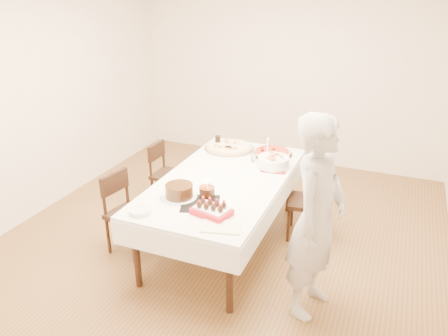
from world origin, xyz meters
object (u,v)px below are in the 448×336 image
at_px(dining_table, 224,211).
at_px(chair_right_savory, 307,202).
at_px(layer_cake, 179,191).
at_px(chair_left_dessert, 130,214).
at_px(birthday_cake, 207,188).
at_px(pasta_bowl, 273,162).
at_px(pizza_pepperoni, 272,153).
at_px(person, 317,218).
at_px(strawberry_box, 212,210).
at_px(cola_glass, 218,141).
at_px(pizza_white, 229,147).
at_px(taper_candle, 267,150).
at_px(chair_left_savory, 169,175).

height_order(dining_table, chair_right_savory, chair_right_savory).
relative_size(chair_right_savory, layer_cake, 2.57).
height_order(chair_left_dessert, birthday_cake, birthday_cake).
height_order(chair_right_savory, pasta_bowl, pasta_bowl).
distance_m(pizza_pepperoni, pasta_bowl, 0.36).
height_order(person, strawberry_box, person).
bearing_deg(cola_glass, chair_left_dessert, -106.57).
bearing_deg(pizza_white, birthday_cake, -77.69).
bearing_deg(pizza_white, dining_table, -71.88).
relative_size(pasta_bowl, taper_candle, 1.20).
height_order(cola_glass, birthday_cake, birthday_cake).
distance_m(dining_table, pizza_white, 0.89).
bearing_deg(layer_cake, dining_table, 68.56).
bearing_deg(person, chair_right_savory, 26.74).
distance_m(pizza_pepperoni, cola_glass, 0.68).
distance_m(chair_left_dessert, pasta_bowl, 1.55).
height_order(chair_left_dessert, pizza_white, chair_left_dessert).
bearing_deg(pizza_white, chair_left_savory, -163.38).
bearing_deg(dining_table, pizza_pepperoni, 72.26).
distance_m(chair_left_dessert, pizza_pepperoni, 1.69).
xyz_separation_m(taper_candle, layer_cake, (-0.47, -1.11, -0.07)).
xyz_separation_m(chair_left_savory, birthday_cake, (0.95, -0.98, 0.45)).
bearing_deg(chair_left_dessert, pizza_pepperoni, -120.99).
xyz_separation_m(chair_left_dessert, pizza_white, (0.56, 1.23, 0.36)).
relative_size(pizza_white, pasta_bowl, 1.79).
height_order(chair_left_dessert, person, person).
bearing_deg(taper_candle, person, -56.81).
xyz_separation_m(dining_table, pizza_pepperoni, (0.25, 0.79, 0.40)).
bearing_deg(birthday_cake, chair_left_dessert, -176.38).
height_order(dining_table, layer_cake, layer_cake).
xyz_separation_m(dining_table, chair_left_dessert, (-0.81, -0.47, 0.04)).
xyz_separation_m(pasta_bowl, cola_glass, (-0.79, 0.38, -0.00)).
bearing_deg(pizza_pepperoni, strawberry_box, -92.71).
bearing_deg(pizza_pepperoni, pizza_white, -176.81).
xyz_separation_m(chair_left_savory, pasta_bowl, (1.31, -0.11, 0.42)).
bearing_deg(pizza_white, person, -46.85).
xyz_separation_m(pizza_white, pasta_bowl, (0.62, -0.31, 0.04)).
height_order(chair_left_savory, taper_candle, taper_candle).
xyz_separation_m(dining_table, layer_cake, (-0.21, -0.54, 0.44)).
xyz_separation_m(pizza_white, strawberry_box, (0.43, -1.47, 0.02)).
bearing_deg(cola_glass, dining_table, -62.93).
height_order(dining_table, pizza_white, pizza_white).
height_order(taper_candle, birthday_cake, taper_candle).
bearing_deg(layer_cake, strawberry_box, -23.42).
bearing_deg(layer_cake, taper_candle, 66.95).
height_order(chair_left_dessert, taper_candle, taper_candle).
bearing_deg(layer_cake, cola_glass, 98.81).
height_order(pasta_bowl, taper_candle, taper_candle).
relative_size(chair_right_savory, pizza_white, 1.40).
xyz_separation_m(taper_candle, strawberry_box, (-0.08, -1.28, -0.10)).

